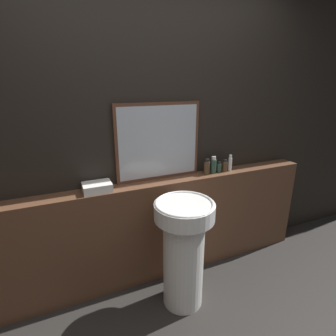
{
  "coord_description": "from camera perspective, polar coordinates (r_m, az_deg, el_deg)",
  "views": [
    {
      "loc": [
        -0.77,
        -0.6,
        1.73
      ],
      "look_at": [
        0.02,
        1.24,
        1.07
      ],
      "focal_mm": 28.0,
      "sensor_mm": 36.0,
      "label": 1
    }
  ],
  "objects": [
    {
      "name": "wall_back",
      "position": [
        2.25,
        -2.81,
        5.99
      ],
      "size": [
        8.0,
        0.06,
        2.5
      ],
      "color": "black",
      "rests_on": "ground_plane"
    },
    {
      "name": "vanity_counter",
      "position": [
        2.44,
        -1.45,
        -13.04
      ],
      "size": [
        2.96,
        0.19,
        0.92
      ],
      "color": "brown",
      "rests_on": "ground_plane"
    },
    {
      "name": "mirror",
      "position": [
        2.21,
        -2.08,
        5.69
      ],
      "size": [
        0.74,
        0.03,
        0.65
      ],
      "color": "#563323",
      "rests_on": "vanity_counter"
    },
    {
      "name": "hand_soap_bottle",
      "position": [
        2.54,
        13.34,
        0.98
      ],
      "size": [
        0.04,
        0.04,
        0.15
      ],
      "color": "white",
      "rests_on": "vanity_counter"
    },
    {
      "name": "conditioner_bottle",
      "position": [
        2.44,
        9.84,
        0.53
      ],
      "size": [
        0.05,
        0.05,
        0.16
      ],
      "color": "#2D4C3D",
      "rests_on": "vanity_counter"
    },
    {
      "name": "body_wash_bottle",
      "position": [
        2.51,
        12.22,
        0.44
      ],
      "size": [
        0.05,
        0.05,
        0.12
      ],
      "color": "#4C3823",
      "rests_on": "vanity_counter"
    },
    {
      "name": "shampoo_bottle",
      "position": [
        2.4,
        8.44,
        0.19
      ],
      "size": [
        0.06,
        0.06,
        0.15
      ],
      "color": "#4C3823",
      "rests_on": "vanity_counter"
    },
    {
      "name": "pedestal_sink",
      "position": [
        2.12,
        3.42,
        -16.97
      ],
      "size": [
        0.45,
        0.45,
        0.9
      ],
      "color": "white",
      "rests_on": "ground_plane"
    },
    {
      "name": "towel_stack",
      "position": [
        2.1,
        -15.18,
        -4.03
      ],
      "size": [
        0.22,
        0.16,
        0.07
      ],
      "color": "white",
      "rests_on": "vanity_counter"
    },
    {
      "name": "lotion_bottle",
      "position": [
        2.48,
        11.03,
        0.12
      ],
      "size": [
        0.04,
        0.04,
        0.1
      ],
      "color": "#2D4C3D",
      "rests_on": "vanity_counter"
    }
  ]
}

